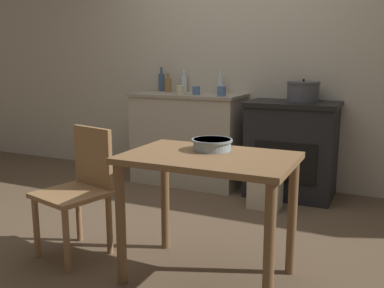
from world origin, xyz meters
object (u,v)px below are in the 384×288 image
at_px(chair, 80,187).
at_px(cup_mid_right, 196,90).
at_px(work_table, 209,177).
at_px(bottle_mid_left, 162,82).
at_px(stock_pot, 303,91).
at_px(mixing_bowl_large, 212,144).
at_px(flour_sack, 265,190).
at_px(cup_center, 222,91).
at_px(bottle_far_left, 184,83).
at_px(stove, 291,149).
at_px(cup_center_right, 180,90).
at_px(bottle_center_left, 168,85).
at_px(bottle_left, 220,84).

bearing_deg(chair, cup_mid_right, 101.95).
xyz_separation_m(work_table, bottle_mid_left, (-1.39, 1.98, 0.42)).
distance_m(stock_pot, mixing_bowl_large, 1.74).
distance_m(flour_sack, cup_center, 1.01).
relative_size(work_table, bottle_far_left, 3.98).
relative_size(flour_sack, mixing_bowl_large, 1.34).
bearing_deg(stove, cup_center, -165.05).
height_order(stock_pot, cup_center_right, stock_pot).
relative_size(stock_pot, bottle_mid_left, 1.16).
height_order(bottle_center_left, cup_mid_right, bottle_center_left).
relative_size(mixing_bowl_large, bottle_far_left, 1.01).
bearing_deg(stock_pot, chair, -119.77).
bearing_deg(mixing_bowl_large, bottle_far_left, 120.31).
xyz_separation_m(bottle_far_left, bottle_left, (0.44, -0.05, 0.00)).
bearing_deg(mixing_bowl_large, bottle_left, 109.78).
bearing_deg(cup_center, mixing_bowl_large, -70.98).
xyz_separation_m(mixing_bowl_large, bottle_left, (-0.65, 1.82, 0.24)).
relative_size(stock_pot, mixing_bowl_large, 1.24).
distance_m(work_table, bottle_center_left, 2.28).
xyz_separation_m(stock_pot, cup_mid_right, (-1.00, -0.17, -0.01)).
bearing_deg(cup_center, cup_mid_right, 168.69).
bearing_deg(bottle_far_left, bottle_center_left, -135.53).
xyz_separation_m(bottle_far_left, cup_mid_right, (0.29, -0.32, -0.05)).
height_order(stove, bottle_far_left, bottle_far_left).
relative_size(chair, bottle_far_left, 3.50).
bearing_deg(bottle_mid_left, cup_mid_right, -29.02).
xyz_separation_m(flour_sack, stock_pot, (0.19, 0.51, 0.82)).
bearing_deg(bottle_mid_left, chair, -76.35).
bearing_deg(bottle_left, bottle_center_left, -172.37).
bearing_deg(stove, bottle_center_left, 176.42).
height_order(flour_sack, bottle_center_left, bottle_center_left).
bearing_deg(cup_center, bottle_center_left, 160.02).
distance_m(work_table, bottle_far_left, 2.32).
xyz_separation_m(chair, bottle_center_left, (-0.35, 1.89, 0.56)).
relative_size(chair, cup_center_right, 9.10).
xyz_separation_m(bottle_left, bottle_center_left, (-0.56, -0.08, -0.02)).
bearing_deg(work_table, stove, 86.94).
xyz_separation_m(bottle_center_left, cup_mid_right, (0.41, -0.20, -0.03)).
relative_size(flour_sack, cup_center, 3.46).
bearing_deg(bottle_mid_left, mixing_bowl_large, -53.78).
bearing_deg(bottle_mid_left, stock_pot, -5.09).
bearing_deg(chair, bottle_mid_left, 117.94).
relative_size(stock_pot, bottle_far_left, 1.26).
bearing_deg(cup_mid_right, bottle_left, 61.77).
xyz_separation_m(stove, cup_center_right, (-1.07, -0.19, 0.53)).
relative_size(work_table, cup_mid_right, 11.37).
height_order(chair, flour_sack, chair).
bearing_deg(bottle_left, cup_center_right, -129.41).
bearing_deg(cup_mid_right, bottle_far_left, 132.14).
xyz_separation_m(stove, stock_pot, (0.07, 0.06, 0.54)).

